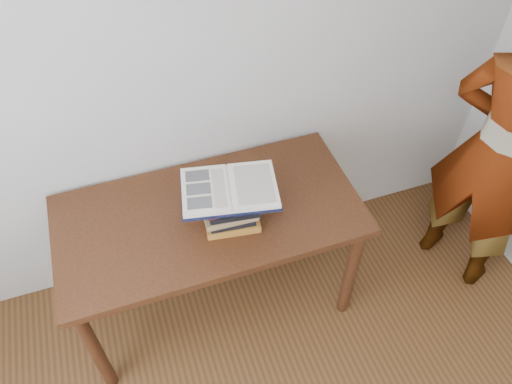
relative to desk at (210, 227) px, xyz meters
name	(u,v)px	position (x,y,z in m)	size (l,w,h in m)	color
desk	(210,227)	(0.00, 0.00, 0.00)	(1.37, 0.68, 0.73)	#4D2913
book_stack	(230,208)	(0.08, -0.08, 0.19)	(0.25, 0.20, 0.18)	#A06F24
open_book	(230,189)	(0.09, -0.07, 0.30)	(0.45, 0.35, 0.03)	black
reader	(498,156)	(1.37, -0.19, 0.19)	(0.60, 0.39, 1.64)	tan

